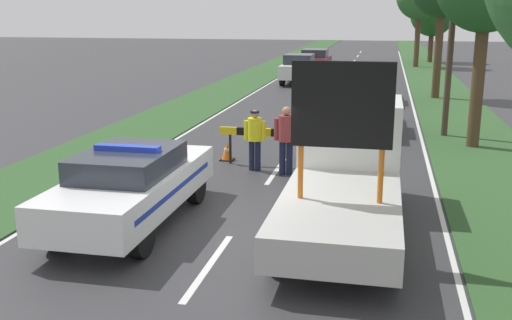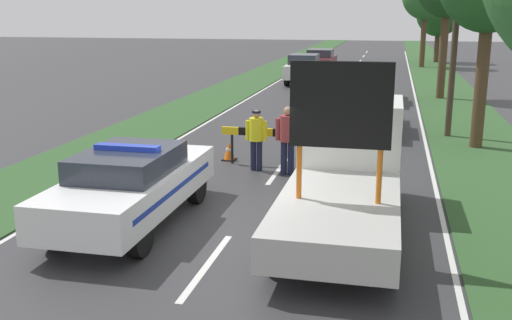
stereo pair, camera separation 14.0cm
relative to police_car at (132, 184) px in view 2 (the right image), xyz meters
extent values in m
plane|color=#333335|center=(1.99, 0.03, -0.79)|extent=(160.00, 160.00, 0.00)
cube|color=silver|center=(1.99, -1.62, -0.79)|extent=(0.12, 2.68, 0.01)
cube|color=silver|center=(1.99, 4.49, -0.79)|extent=(0.12, 2.68, 0.01)
cube|color=silver|center=(1.99, 10.61, -0.79)|extent=(0.12, 2.68, 0.01)
cube|color=silver|center=(1.99, 16.73, -0.79)|extent=(0.12, 2.68, 0.01)
cube|color=silver|center=(1.99, 22.85, -0.79)|extent=(0.12, 2.68, 0.01)
cube|color=silver|center=(1.99, 28.97, -0.79)|extent=(0.12, 2.68, 0.01)
cube|color=silver|center=(1.99, 35.08, -0.79)|extent=(0.12, 2.68, 0.01)
cube|color=silver|center=(1.99, 41.20, -0.79)|extent=(0.12, 2.68, 0.01)
cube|color=silver|center=(1.99, 47.32, -0.79)|extent=(0.12, 2.68, 0.01)
cube|color=silver|center=(1.99, 53.44, -0.79)|extent=(0.12, 2.68, 0.01)
cube|color=silver|center=(-1.89, 20.14, -0.79)|extent=(0.10, 70.68, 0.01)
cube|color=silver|center=(5.86, 20.14, -0.79)|extent=(0.10, 70.68, 0.01)
cube|color=#2D5128|center=(-3.50, 20.03, -0.78)|extent=(3.03, 120.00, 0.03)
cube|color=#2D5128|center=(7.48, 20.03, -0.78)|extent=(3.03, 120.00, 0.03)
cube|color=white|center=(0.00, 0.02, -0.08)|extent=(1.78, 4.84, 0.67)
cube|color=#282D38|center=(0.00, -0.13, 0.47)|extent=(1.57, 2.23, 0.43)
cylinder|color=black|center=(-0.77, 1.52, -0.42)|extent=(0.24, 0.75, 0.75)
cylinder|color=black|center=(0.77, 1.52, -0.42)|extent=(0.24, 0.75, 0.75)
cylinder|color=black|center=(-0.77, -1.48, -0.42)|extent=(0.24, 0.75, 0.75)
cylinder|color=black|center=(0.77, -1.48, -0.42)|extent=(0.24, 0.75, 0.75)
cube|color=#1E38C6|center=(0.00, -0.13, 0.74)|extent=(1.25, 0.24, 0.10)
cube|color=#193399|center=(0.00, 0.02, -0.05)|extent=(1.79, 3.97, 0.10)
cube|color=black|center=(0.00, 2.48, -0.15)|extent=(0.98, 0.08, 0.40)
cube|color=white|center=(3.97, 2.26, 0.52)|extent=(2.02, 2.00, 1.82)
cube|color=#232833|center=(3.97, 3.24, 0.85)|extent=(1.71, 0.04, 0.80)
cube|color=#B2B2AD|center=(3.97, -0.70, -0.11)|extent=(2.02, 3.91, 0.55)
cylinder|color=#D16619|center=(3.32, -0.70, 0.61)|extent=(0.09, 0.09, 0.90)
cylinder|color=#D16619|center=(4.63, -0.70, 0.61)|extent=(0.09, 0.09, 0.90)
cube|color=black|center=(3.97, -0.70, 1.75)|extent=(1.63, 0.12, 1.38)
cylinder|color=black|center=(3.09, 2.26, -0.39)|extent=(0.24, 0.81, 0.81)
cylinder|color=black|center=(4.86, 2.26, -0.39)|extent=(0.24, 0.81, 0.81)
cylinder|color=black|center=(3.09, -1.48, -0.39)|extent=(0.24, 0.81, 0.81)
cylinder|color=black|center=(4.86, -1.48, -0.39)|extent=(0.24, 0.81, 0.81)
cylinder|color=black|center=(0.63, 5.00, -0.39)|extent=(0.07, 0.07, 0.80)
cylinder|color=black|center=(2.86, 5.00, -0.39)|extent=(0.07, 0.07, 0.80)
cube|color=yellow|center=(0.58, 5.00, 0.11)|extent=(0.47, 0.08, 0.20)
cube|color=black|center=(1.05, 5.00, 0.11)|extent=(0.47, 0.08, 0.20)
cube|color=yellow|center=(1.51, 5.00, 0.11)|extent=(0.47, 0.08, 0.20)
cube|color=black|center=(1.98, 5.00, 0.11)|extent=(0.47, 0.08, 0.20)
cube|color=yellow|center=(2.44, 5.00, 0.11)|extent=(0.47, 0.08, 0.20)
cube|color=black|center=(2.91, 5.00, 0.11)|extent=(0.47, 0.08, 0.20)
cylinder|color=#191E38|center=(1.35, 4.43, -0.40)|extent=(0.15, 0.15, 0.78)
cylinder|color=#191E38|center=(1.51, 4.43, -0.40)|extent=(0.15, 0.15, 0.78)
cylinder|color=yellow|center=(1.43, 4.43, 0.29)|extent=(0.36, 0.36, 0.59)
cylinder|color=yellow|center=(1.21, 4.43, 0.26)|extent=(0.12, 0.12, 0.50)
cylinder|color=yellow|center=(1.65, 4.43, 0.26)|extent=(0.12, 0.12, 0.50)
sphere|color=#A57A5B|center=(1.43, 4.43, 0.68)|extent=(0.20, 0.20, 0.20)
cylinder|color=#141933|center=(1.43, 4.43, 0.74)|extent=(0.23, 0.23, 0.05)
cylinder|color=#191E38|center=(2.19, 4.18, -0.36)|extent=(0.16, 0.16, 0.86)
cylinder|color=#191E38|center=(2.37, 4.18, -0.36)|extent=(0.16, 0.16, 0.86)
cylinder|color=maroon|center=(2.28, 4.18, 0.39)|extent=(0.39, 0.39, 0.65)
cylinder|color=maroon|center=(2.04, 4.18, 0.36)|extent=(0.13, 0.13, 0.55)
cylinder|color=maroon|center=(2.53, 4.18, 0.36)|extent=(0.13, 0.13, 0.55)
sphere|color=#A57A5B|center=(2.28, 4.18, 0.82)|extent=(0.22, 0.22, 0.22)
cube|color=black|center=(0.45, 5.34, -0.78)|extent=(0.37, 0.37, 0.03)
cone|color=orange|center=(0.45, 5.34, -0.52)|extent=(0.31, 0.31, 0.49)
cylinder|color=white|center=(0.45, 5.34, -0.49)|extent=(0.18, 0.18, 0.07)
cube|color=black|center=(2.76, 6.40, -0.78)|extent=(0.36, 0.36, 0.03)
cone|color=orange|center=(2.76, 6.40, -0.53)|extent=(0.30, 0.30, 0.47)
cylinder|color=white|center=(2.76, 6.40, -0.50)|extent=(0.17, 0.17, 0.07)
cube|color=navy|center=(3.92, 10.72, -0.12)|extent=(1.86, 4.65, 0.68)
cube|color=#282D38|center=(3.92, 10.58, 0.50)|extent=(1.64, 2.14, 0.56)
cylinder|color=black|center=(3.11, 12.16, -0.46)|extent=(0.24, 0.66, 0.66)
cylinder|color=black|center=(4.73, 12.16, -0.46)|extent=(0.24, 0.66, 0.66)
cylinder|color=black|center=(3.11, 9.27, -0.46)|extent=(0.24, 0.66, 0.66)
cylinder|color=black|center=(4.73, 9.27, -0.46)|extent=(0.24, 0.66, 0.66)
cube|color=slate|center=(3.94, 17.77, -0.07)|extent=(1.80, 4.04, 0.77)
cube|color=#282D38|center=(3.94, 17.65, 0.53)|extent=(1.59, 1.86, 0.45)
cylinder|color=black|center=(3.16, 19.02, -0.46)|extent=(0.24, 0.66, 0.66)
cylinder|color=black|center=(4.72, 19.02, -0.46)|extent=(0.24, 0.66, 0.66)
cylinder|color=black|center=(3.16, 16.52, -0.46)|extent=(0.24, 0.66, 0.66)
cylinder|color=black|center=(4.72, 16.52, -0.46)|extent=(0.24, 0.66, 0.66)
cube|color=silver|center=(-0.23, 24.05, -0.03)|extent=(1.75, 4.26, 0.75)
cube|color=#282D38|center=(-0.23, 23.92, 0.61)|extent=(1.54, 1.96, 0.54)
cylinder|color=black|center=(-0.98, 25.37, -0.41)|extent=(0.24, 0.77, 0.77)
cylinder|color=black|center=(0.53, 25.37, -0.41)|extent=(0.24, 0.77, 0.77)
cylinder|color=black|center=(-0.98, 22.72, -0.41)|extent=(0.24, 0.77, 0.77)
cylinder|color=black|center=(0.53, 22.72, -0.41)|extent=(0.24, 0.77, 0.77)
cube|color=maroon|center=(-0.08, 30.65, -0.09)|extent=(1.83, 4.45, 0.71)
cube|color=#282D38|center=(-0.08, 30.52, 0.52)|extent=(1.61, 2.05, 0.52)
cylinder|color=black|center=(-0.87, 32.03, -0.45)|extent=(0.24, 0.69, 0.69)
cylinder|color=black|center=(0.71, 32.03, -0.45)|extent=(0.24, 0.69, 0.69)
cylinder|color=black|center=(-0.87, 29.27, -0.45)|extent=(0.24, 0.69, 0.69)
cylinder|color=black|center=(0.71, 29.27, -0.45)|extent=(0.24, 0.69, 0.69)
cylinder|color=#4C3823|center=(6.98, 19.33, 1.29)|extent=(0.37, 0.37, 4.17)
cylinder|color=#4C3823|center=(7.30, 8.49, 1.12)|extent=(0.37, 0.37, 3.82)
cylinder|color=#4C3823|center=(6.79, 36.37, 1.18)|extent=(0.38, 0.38, 3.95)
cylinder|color=#4C3823|center=(8.10, 41.19, 0.52)|extent=(0.39, 0.39, 2.62)
ellipsoid|color=#235623|center=(8.10, 41.19, 3.18)|extent=(3.59, 3.59, 3.77)
camera|label=1|loc=(4.62, -10.21, 3.18)|focal=42.00mm
camera|label=2|loc=(4.75, -10.18, 3.18)|focal=42.00mm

